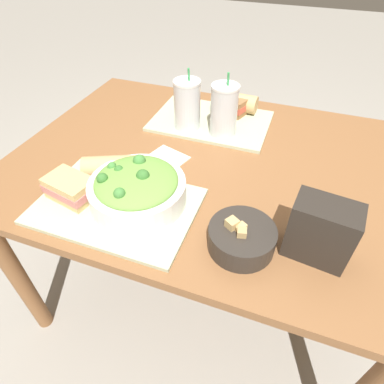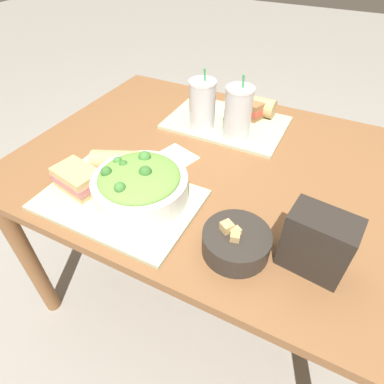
# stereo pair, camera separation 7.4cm
# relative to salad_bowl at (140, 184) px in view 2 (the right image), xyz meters

# --- Properties ---
(ground_plane) EXTENTS (12.00, 12.00, 0.00)m
(ground_plane) POSITION_rel_salad_bowl_xyz_m (0.11, 0.27, -0.79)
(ground_plane) COLOR gray
(dining_table) EXTENTS (1.28, 0.96, 0.73)m
(dining_table) POSITION_rel_salad_bowl_xyz_m (0.11, 0.27, -0.15)
(dining_table) COLOR brown
(dining_table) RESTS_ON ground_plane
(tray_near) EXTENTS (0.44, 0.30, 0.01)m
(tray_near) POSITION_rel_salad_bowl_xyz_m (-0.05, -0.03, -0.05)
(tray_near) COLOR #B2BC99
(tray_near) RESTS_ON dining_table
(tray_far) EXTENTS (0.44, 0.30, 0.01)m
(tray_far) POSITION_rel_salad_bowl_xyz_m (0.05, 0.50, -0.05)
(tray_far) COLOR #B2BC99
(tray_far) RESTS_ON dining_table
(salad_bowl) EXTENTS (0.26, 0.26, 0.11)m
(salad_bowl) POSITION_rel_salad_bowl_xyz_m (0.00, 0.00, 0.00)
(salad_bowl) COLOR white
(salad_bowl) RESTS_ON tray_near
(soup_bowl) EXTENTS (0.16, 0.16, 0.08)m
(soup_bowl) POSITION_rel_salad_bowl_xyz_m (0.30, -0.05, -0.03)
(soup_bowl) COLOR #2D2823
(soup_bowl) RESTS_ON dining_table
(sandwich_near) EXTENTS (0.15, 0.11, 0.06)m
(sandwich_near) POSITION_rel_salad_bowl_xyz_m (-0.18, -0.05, -0.02)
(sandwich_near) COLOR tan
(sandwich_near) RESTS_ON tray_near
(baguette_near) EXTENTS (0.19, 0.14, 0.07)m
(baguette_near) POSITION_rel_salad_bowl_xyz_m (-0.11, 0.07, -0.01)
(baguette_near) COLOR tan
(baguette_near) RESTS_ON tray_near
(sandwich_far) EXTENTS (0.15, 0.13, 0.06)m
(sandwich_far) POSITION_rel_salad_bowl_xyz_m (0.11, 0.59, -0.02)
(sandwich_far) COLOR olive
(sandwich_far) RESTS_ON tray_far
(baguette_far) EXTENTS (0.17, 0.08, 0.07)m
(baguette_far) POSITION_rel_salad_bowl_xyz_m (0.12, 0.61, -0.01)
(baguette_far) COLOR tan
(baguette_far) RESTS_ON tray_far
(drink_cup_dark) EXTENTS (0.10, 0.10, 0.22)m
(drink_cup_dark) POSITION_rel_salad_bowl_xyz_m (-0.01, 0.42, 0.03)
(drink_cup_dark) COLOR silver
(drink_cup_dark) RESTS_ON tray_far
(drink_cup_red) EXTENTS (0.10, 0.10, 0.22)m
(drink_cup_red) POSITION_rel_salad_bowl_xyz_m (0.12, 0.42, 0.04)
(drink_cup_red) COLOR silver
(drink_cup_red) RESTS_ON tray_far
(chip_bag) EXTENTS (0.15, 0.11, 0.16)m
(chip_bag) POSITION_rel_salad_bowl_xyz_m (0.47, -0.01, 0.02)
(chip_bag) COLOR #28231E
(chip_bag) RESTS_ON dining_table
(napkin_folded) EXTENTS (0.14, 0.12, 0.00)m
(napkin_folded) POSITION_rel_salad_bowl_xyz_m (-0.01, 0.23, -0.06)
(napkin_folded) COLOR silver
(napkin_folded) RESTS_ON dining_table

